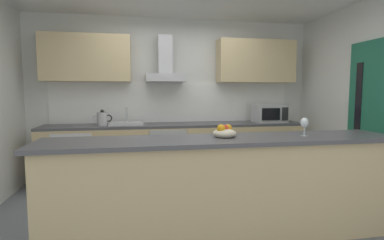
% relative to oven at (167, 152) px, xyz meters
% --- Properties ---
extents(ground, '(5.63, 4.43, 0.02)m').
position_rel_oven_xyz_m(ground, '(0.17, -1.37, -0.47)').
color(ground, slate).
extents(wall_back, '(5.63, 0.12, 2.60)m').
position_rel_oven_xyz_m(wall_back, '(0.17, 0.41, 0.84)').
color(wall_back, silver).
rests_on(wall_back, ground).
extents(wall_right, '(0.12, 4.43, 2.60)m').
position_rel_oven_xyz_m(wall_right, '(2.55, -1.37, 0.84)').
color(wall_right, silver).
rests_on(wall_right, ground).
extents(backsplash_tile, '(3.94, 0.02, 0.66)m').
position_rel_oven_xyz_m(backsplash_tile, '(0.17, 0.33, 0.77)').
color(backsplash_tile, white).
extents(counter_back, '(4.08, 0.60, 0.90)m').
position_rel_oven_xyz_m(counter_back, '(0.17, 0.03, -0.01)').
color(counter_back, '#D1B784').
rests_on(counter_back, ground).
extents(counter_island, '(3.37, 0.64, 0.97)m').
position_rel_oven_xyz_m(counter_island, '(0.35, -1.95, 0.03)').
color(counter_island, '#D1B784').
rests_on(counter_island, ground).
extents(upper_cabinets, '(4.02, 0.32, 0.70)m').
position_rel_oven_xyz_m(upper_cabinets, '(0.17, 0.18, 1.45)').
color(upper_cabinets, '#D1B784').
extents(side_door, '(0.08, 0.85, 2.05)m').
position_rel_oven_xyz_m(side_door, '(2.47, -1.35, 0.57)').
color(side_door, '#1E664C').
rests_on(side_door, ground).
extents(oven, '(0.60, 0.62, 0.80)m').
position_rel_oven_xyz_m(oven, '(0.00, 0.00, 0.00)').
color(oven, slate).
rests_on(oven, ground).
extents(refrigerator, '(0.58, 0.60, 0.85)m').
position_rel_oven_xyz_m(refrigerator, '(-1.36, -0.00, -0.03)').
color(refrigerator, white).
rests_on(refrigerator, ground).
extents(microwave, '(0.50, 0.38, 0.30)m').
position_rel_oven_xyz_m(microwave, '(1.70, -0.03, 0.59)').
color(microwave, '#B7BABC').
rests_on(microwave, counter_back).
extents(sink, '(0.50, 0.40, 0.26)m').
position_rel_oven_xyz_m(sink, '(-0.61, 0.01, 0.47)').
color(sink, silver).
rests_on(sink, counter_back).
extents(kettle, '(0.29, 0.15, 0.24)m').
position_rel_oven_xyz_m(kettle, '(-0.96, -0.03, 0.55)').
color(kettle, '#B7BABC').
rests_on(kettle, counter_back).
extents(range_hood, '(0.62, 0.45, 0.72)m').
position_rel_oven_xyz_m(range_hood, '(0.00, 0.13, 1.33)').
color(range_hood, '#B7BABC').
extents(wine_glass, '(0.08, 0.08, 0.18)m').
position_rel_oven_xyz_m(wine_glass, '(1.15, -1.97, 0.64)').
color(wine_glass, silver).
rests_on(wine_glass, counter_island).
extents(fruit_bowl, '(0.22, 0.22, 0.13)m').
position_rel_oven_xyz_m(fruit_bowl, '(0.36, -1.91, 0.56)').
color(fruit_bowl, beige).
rests_on(fruit_bowl, counter_island).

